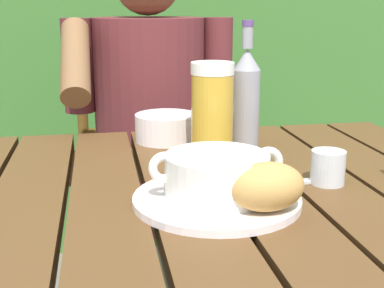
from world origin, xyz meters
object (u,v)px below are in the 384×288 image
diner_bowl (166,127)px  chair_near_diner (147,186)px  soup_bowl (217,174)px  beer_glass (212,111)px  beer_bottle (246,98)px  serving_plate (217,199)px  water_glass_small (328,167)px  person_eating (150,125)px  bread_roll (267,187)px  table_knife (280,184)px

diner_bowl → chair_near_diner: bearing=90.0°
soup_bowl → beer_glass: size_ratio=1.10×
beer_bottle → beer_glass: bearing=-150.9°
serving_plate → water_glass_small: bearing=15.2°
person_eating → soup_bowl: size_ratio=5.86×
chair_near_diner → bread_roll: bearing=-85.2°
soup_bowl → table_knife: (0.12, 0.06, -0.04)m
beer_bottle → water_glass_small: (0.08, -0.23, -0.08)m
beer_glass → person_eating: bearing=98.5°
soup_bowl → beer_bottle: 0.32m
person_eating → bread_roll: (0.09, -0.81, 0.09)m
beer_bottle → diner_bowl: bearing=143.7°
chair_near_diner → bread_roll: chair_near_diner is taller
chair_near_diner → person_eating: size_ratio=0.78×
soup_bowl → diner_bowl: soup_bowl is taller
person_eating → serving_plate: 0.74m
person_eating → beer_glass: size_ratio=6.45×
diner_bowl → bread_roll: bearing=-79.7°
chair_near_diner → water_glass_small: (0.23, -0.88, 0.33)m
soup_bowl → table_knife: bearing=24.7°
beer_glass → table_knife: (0.08, -0.19, -0.09)m
bread_roll → beer_glass: (-0.01, 0.31, 0.05)m
person_eating → beer_bottle: person_eating is taller
beer_glass → beer_bottle: 0.09m
beer_bottle → table_knife: bearing=-90.8°
chair_near_diner → diner_bowl: 0.63m
beer_bottle → water_glass_small: 0.26m
water_glass_small → diner_bowl: diner_bowl is taller
soup_bowl → beer_glass: 0.25m
serving_plate → diner_bowl: 0.40m
chair_near_diner → serving_plate: size_ratio=3.70×
person_eating → water_glass_small: 0.73m
bread_roll → table_knife: size_ratio=0.81×
person_eating → diner_bowl: bearing=-89.5°
diner_bowl → serving_plate: bearing=-86.2°
beer_bottle → soup_bowl: bearing=-113.7°
water_glass_small → diner_bowl: size_ratio=0.42×
chair_near_diner → beer_bottle: beer_bottle is taller
chair_near_diner → person_eating: person_eating is taller
person_eating → beer_bottle: size_ratio=4.61×
person_eating → water_glass_small: size_ratio=21.02×
chair_near_diner → water_glass_small: 0.97m
chair_near_diner → table_knife: bearing=-80.4°
bread_roll → table_knife: (0.06, 0.12, -0.04)m
chair_near_diner → serving_plate: chair_near_diner is taller
soup_bowl → bread_roll: size_ratio=1.66×
chair_near_diner → beer_bottle: 0.78m
bread_roll → beer_glass: size_ratio=0.66×
chair_near_diner → table_knife: 0.94m
person_eating → beer_bottle: (0.16, -0.45, 0.15)m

